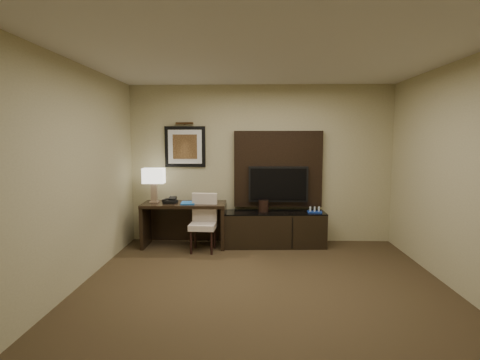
{
  "coord_description": "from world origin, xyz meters",
  "views": [
    {
      "loc": [
        -0.16,
        -3.97,
        1.79
      ],
      "look_at": [
        -0.33,
        1.8,
        1.15
      ],
      "focal_mm": 28.0,
      "sensor_mm": 36.0,
      "label": 1
    }
  ],
  "objects_px": {
    "credenza": "(274,229)",
    "tv": "(278,184)",
    "desk_phone": "(170,200)",
    "ice_bucket": "(263,206)",
    "desk": "(185,225)",
    "minibar_tray": "(315,210)",
    "table_lamp": "(154,187)",
    "desk_chair": "(203,225)"
  },
  "relations": [
    {
      "from": "desk",
      "to": "ice_bucket",
      "type": "height_order",
      "value": "ice_bucket"
    },
    {
      "from": "desk_phone",
      "to": "ice_bucket",
      "type": "height_order",
      "value": "desk_phone"
    },
    {
      "from": "desk_chair",
      "to": "ice_bucket",
      "type": "distance_m",
      "value": 1.06
    },
    {
      "from": "desk_chair",
      "to": "tv",
      "type": "bearing_deg",
      "value": 26.03
    },
    {
      "from": "desk_phone",
      "to": "ice_bucket",
      "type": "relative_size",
      "value": 1.08
    },
    {
      "from": "tv",
      "to": "table_lamp",
      "type": "distance_m",
      "value": 2.09
    },
    {
      "from": "table_lamp",
      "to": "desk_phone",
      "type": "bearing_deg",
      "value": -18.89
    },
    {
      "from": "desk",
      "to": "credenza",
      "type": "height_order",
      "value": "desk"
    },
    {
      "from": "desk",
      "to": "desk_chair",
      "type": "distance_m",
      "value": 0.45
    },
    {
      "from": "desk_phone",
      "to": "minibar_tray",
      "type": "relative_size",
      "value": 0.89
    },
    {
      "from": "desk_phone",
      "to": "minibar_tray",
      "type": "height_order",
      "value": "desk_phone"
    },
    {
      "from": "minibar_tray",
      "to": "desk_chair",
      "type": "bearing_deg",
      "value": -170.65
    },
    {
      "from": "desk_chair",
      "to": "desk_phone",
      "type": "bearing_deg",
      "value": 160.08
    },
    {
      "from": "credenza",
      "to": "desk_phone",
      "type": "xyz_separation_m",
      "value": [
        -1.71,
        -0.09,
        0.49
      ]
    },
    {
      "from": "desk_chair",
      "to": "ice_bucket",
      "type": "xyz_separation_m",
      "value": [
        0.97,
        0.35,
        0.26
      ]
    },
    {
      "from": "desk_chair",
      "to": "table_lamp",
      "type": "height_order",
      "value": "table_lamp"
    },
    {
      "from": "desk",
      "to": "tv",
      "type": "distance_m",
      "value": 1.71
    },
    {
      "from": "desk",
      "to": "table_lamp",
      "type": "bearing_deg",
      "value": 172.27
    },
    {
      "from": "desk",
      "to": "credenza",
      "type": "bearing_deg",
      "value": 0.81
    },
    {
      "from": "desk",
      "to": "desk_phone",
      "type": "relative_size",
      "value": 6.62
    },
    {
      "from": "tv",
      "to": "minibar_tray",
      "type": "height_order",
      "value": "tv"
    },
    {
      "from": "credenza",
      "to": "ice_bucket",
      "type": "bearing_deg",
      "value": 170.79
    },
    {
      "from": "desk_phone",
      "to": "minibar_tray",
      "type": "bearing_deg",
      "value": 9.87
    },
    {
      "from": "desk_phone",
      "to": "ice_bucket",
      "type": "bearing_deg",
      "value": 12.57
    },
    {
      "from": "credenza",
      "to": "tv",
      "type": "bearing_deg",
      "value": 65.65
    },
    {
      "from": "desk_chair",
      "to": "minibar_tray",
      "type": "relative_size",
      "value": 3.62
    },
    {
      "from": "desk",
      "to": "desk_chair",
      "type": "relative_size",
      "value": 1.62
    },
    {
      "from": "ice_bucket",
      "to": "minibar_tray",
      "type": "distance_m",
      "value": 0.84
    },
    {
      "from": "credenza",
      "to": "desk_chair",
      "type": "height_order",
      "value": "desk_chair"
    },
    {
      "from": "tv",
      "to": "ice_bucket",
      "type": "bearing_deg",
      "value": -146.03
    },
    {
      "from": "tv",
      "to": "desk_chair",
      "type": "xyz_separation_m",
      "value": [
        -1.22,
        -0.52,
        -0.6
      ]
    },
    {
      "from": "table_lamp",
      "to": "minibar_tray",
      "type": "distance_m",
      "value": 2.69
    },
    {
      "from": "table_lamp",
      "to": "minibar_tray",
      "type": "bearing_deg",
      "value": -0.88
    },
    {
      "from": "desk_chair",
      "to": "table_lamp",
      "type": "relative_size",
      "value": 1.63
    },
    {
      "from": "tv",
      "to": "desk_chair",
      "type": "height_order",
      "value": "tv"
    },
    {
      "from": "tv",
      "to": "desk_phone",
      "type": "distance_m",
      "value": 1.82
    },
    {
      "from": "tv",
      "to": "table_lamp",
      "type": "bearing_deg",
      "value": -175.04
    },
    {
      "from": "table_lamp",
      "to": "ice_bucket",
      "type": "distance_m",
      "value": 1.85
    },
    {
      "from": "tv",
      "to": "desk_phone",
      "type": "xyz_separation_m",
      "value": [
        -1.78,
        -0.28,
        -0.24
      ]
    },
    {
      "from": "desk",
      "to": "tv",
      "type": "relative_size",
      "value": 1.37
    },
    {
      "from": "table_lamp",
      "to": "desk_phone",
      "type": "relative_size",
      "value": 2.5
    },
    {
      "from": "ice_bucket",
      "to": "desk_chair",
      "type": "bearing_deg",
      "value": -160.19
    }
  ]
}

